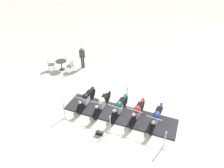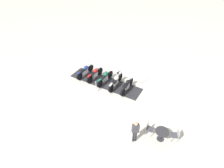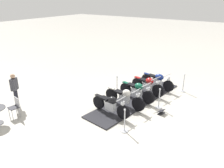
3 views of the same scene
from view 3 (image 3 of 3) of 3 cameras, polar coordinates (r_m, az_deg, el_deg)
The scene contains 14 objects.
ground_plane at distance 11.74m, azimuth 6.23°, elevation -4.05°, with size 80.00×80.00×0.00m, color beige.
display_platform at distance 11.73m, azimuth 6.24°, elevation -3.93°, with size 6.25×1.53×0.06m, color #28282D.
motorcycle_black at distance 10.08m, azimuth -0.30°, elevation -5.32°, with size 2.12×0.64×0.94m.
motorcycle_cream at distance 10.76m, azimuth 3.35°, elevation -3.34°, with size 2.31×0.69×1.00m.
motorcycle_forest at distance 11.51m, azimuth 6.45°, elevation -1.72°, with size 2.17×0.75×0.98m.
motorcycle_maroon at distance 12.28m, azimuth 9.20°, elevation -0.24°, with size 2.09×0.79×1.01m.
motorcycle_navy at distance 13.09m, azimuth 11.66°, elevation 0.99°, with size 2.15×0.75×0.95m.
stanchion_left_mid at distance 12.36m, azimuth 1.28°, elevation -1.02°, with size 0.36×0.36×1.02m.
stanchion_right_front at distance 9.03m, azimuth 3.23°, elevation -10.26°, with size 0.33×0.33×1.02m.
stanchion_right_mid at distance 10.98m, azimuth 11.95°, elevation -4.50°, with size 0.34×0.34×1.04m.
stanchion_right_rear at distance 13.16m, azimuth 17.84°, elevation -0.30°, with size 0.28×0.28×1.04m.
info_placard at distance 10.60m, azimuth 12.51°, elevation -7.07°, with size 0.30×0.42×0.22m.
cafe_chair_near_table at distance 10.83m, azimuth -23.65°, elevation -5.17°, with size 0.45×0.45×0.90m.
bystander_person at distance 11.60m, azimuth -23.74°, elevation -0.79°, with size 0.40×0.46×1.68m.
Camera 3 is at (4.93, -9.34, 5.13)m, focal length 35.62 mm.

